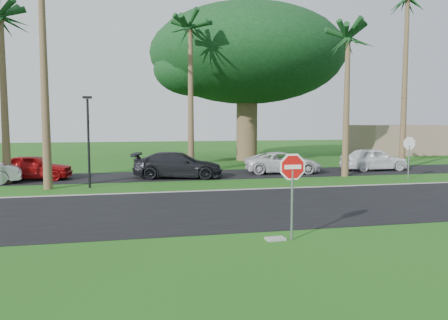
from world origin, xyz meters
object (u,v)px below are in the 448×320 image
object	(u,v)px
stop_sign_far	(409,149)
car_red	(34,167)
car_pickup	(374,159)
car_dark	(178,165)
stop_sign_near	(292,178)
car_minivan	(283,163)

from	to	relation	value
stop_sign_far	car_red	size ratio (longest dim) A/B	0.62
car_red	car_pickup	xyz separation A→B (m)	(21.83, 0.16, 0.05)
car_red	car_pickup	world-z (taller)	car_pickup
stop_sign_far	car_dark	bearing A→B (deg)	-14.07
stop_sign_near	car_pickup	bearing A→B (deg)	52.29
car_minivan	car_red	bearing A→B (deg)	97.46
car_red	car_dark	xyz separation A→B (m)	(8.23, -0.97, 0.05)
car_red	car_minivan	xyz separation A→B (m)	(15.18, -0.02, -0.04)
stop_sign_far	car_red	xyz separation A→B (m)	(-21.40, 4.27, -1.05)
car_dark	car_red	bearing A→B (deg)	94.91
stop_sign_near	car_red	size ratio (longest dim) A/B	0.62
car_minivan	car_pickup	bearing A→B (deg)	-80.86
stop_sign_far	car_minivan	xyz separation A→B (m)	(-6.22, 4.25, -1.09)
car_red	car_pickup	distance (m)	21.83
stop_sign_far	stop_sign_near	bearing A→B (deg)	43.73
car_pickup	stop_sign_near	bearing A→B (deg)	142.49
stop_sign_near	car_pickup	size ratio (longest dim) A/B	0.58
stop_sign_near	car_pickup	distance (m)	19.54
stop_sign_near	car_minivan	size ratio (longest dim) A/B	0.53
car_dark	car_minivan	xyz separation A→B (m)	(6.95, 0.95, -0.09)
car_dark	stop_sign_near	bearing A→B (deg)	-161.70
car_dark	car_minivan	distance (m)	7.01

